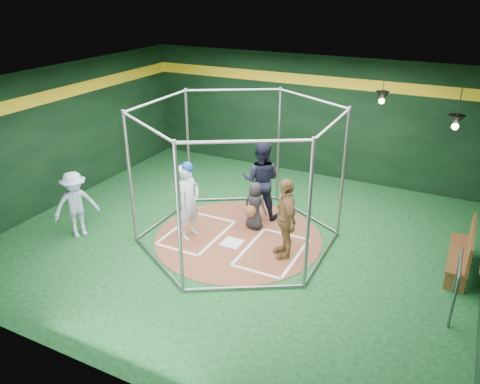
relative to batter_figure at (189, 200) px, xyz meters
The scene contains 15 objects.
room_shell 1.38m from the batter_figure, 24.70° to the left, with size 10.10×9.10×3.53m.
clay_disc 1.42m from the batter_figure, 24.32° to the left, with size 3.80×3.80×0.01m, color brown.
home_plate 1.35m from the batter_figure, ahead, with size 0.43×0.43×0.01m, color white.
batter_box_left 0.92m from the batter_figure, 77.50° to the left, with size 1.17×1.77×0.01m.
batter_box_right 2.15m from the batter_figure, ahead, with size 1.17×1.77×0.01m.
batting_cage 1.24m from the batter_figure, 24.32° to the left, with size 4.05×4.67×3.00m.
pendant_lamp_near 5.47m from the batter_figure, 51.73° to the left, with size 0.34×0.34×0.90m.
pendant_lamp_far 5.85m from the batter_figure, 26.13° to the left, with size 0.34×0.34×0.90m.
batter_figure is the anchor object (origin of this frame).
visitor_leopard 2.22m from the batter_figure, ahead, with size 1.03×0.43×1.75m, color #A87F48.
catcher_figure 1.56m from the batter_figure, 41.69° to the left, with size 0.60×0.60×1.15m.
umpire 1.93m from the batter_figure, 58.14° to the left, with size 0.94×0.73×1.93m, color black.
bystander_blue 2.56m from the batter_figure, 155.33° to the right, with size 1.00×0.58×1.55m, color #9BADCD.
dugout_bench 5.77m from the batter_figure, 12.31° to the left, with size 0.39×1.68×0.98m.
steel_railing 5.55m from the batter_figure, ahead, with size 0.05×1.13×0.97m.
Camera 1 is at (4.20, -8.31, 5.35)m, focal length 35.00 mm.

